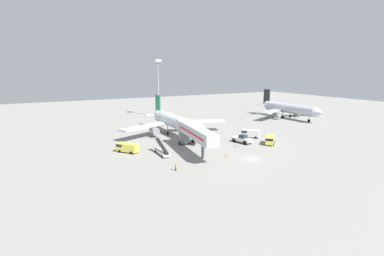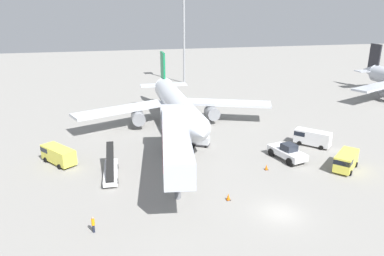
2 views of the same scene
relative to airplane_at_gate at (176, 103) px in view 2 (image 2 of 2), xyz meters
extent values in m
plane|color=gray|center=(4.87, -30.53, -4.07)|extent=(300.00, 300.00, 0.00)
cylinder|color=silver|center=(0.01, -1.23, 0.10)|extent=(4.14, 26.97, 3.96)
cone|color=silver|center=(0.11, -16.30, 0.10)|extent=(3.90, 3.22, 3.88)
cone|color=silver|center=(-0.10, 14.73, 0.40)|extent=(3.79, 4.99, 3.76)
cube|color=#147A47|center=(-0.09, 13.49, 4.06)|extent=(0.39, 3.90, 6.33)
cube|color=silver|center=(2.28, 13.15, 0.60)|extent=(4.77, 2.87, 0.24)
cube|color=silver|center=(-2.46, 13.12, 0.60)|extent=(4.77, 2.87, 0.24)
cube|color=silver|center=(9.39, 1.20, -0.79)|extent=(16.71, 9.68, 0.44)
cube|color=silver|center=(-9.41, 1.08, -0.79)|extent=(16.68, 9.86, 0.44)
cylinder|color=gray|center=(6.61, 0.19, -2.19)|extent=(2.27, 2.94, 2.25)
cylinder|color=gray|center=(-6.61, 0.10, -2.19)|extent=(2.27, 2.94, 2.25)
cylinder|color=gray|center=(0.08, -11.74, -2.30)|extent=(0.28, 0.28, 2.43)
cylinder|color=black|center=(0.08, -11.74, -3.52)|extent=(0.36, 1.10, 1.10)
cylinder|color=gray|center=(2.27, 0.40, -2.30)|extent=(0.28, 0.28, 2.43)
cylinder|color=black|center=(2.27, 0.40, -3.52)|extent=(0.36, 1.10, 1.10)
cylinder|color=gray|center=(-2.28, 0.37, -2.30)|extent=(0.28, 0.28, 2.43)
cylinder|color=black|center=(-2.28, 0.37, -3.52)|extent=(0.36, 1.10, 1.10)
cube|color=#B2B7C1|center=(-4.10, -21.32, 1.15)|extent=(5.77, 19.31, 2.70)
cube|color=red|center=(-5.60, -21.10, 1.15)|extent=(2.40, 15.86, 0.44)
cube|color=#B2B7C1|center=(-2.61, -11.29, 1.15)|extent=(3.82, 3.28, 2.84)
cube|color=#232833|center=(-2.42, -10.00, 1.40)|extent=(3.30, 0.72, 0.90)
cube|color=slate|center=(-2.70, -11.88, -1.93)|extent=(2.79, 2.16, 3.47)
cylinder|color=black|center=(-4.11, -11.67, -3.67)|extent=(0.41, 0.84, 0.80)
cylinder|color=black|center=(-1.29, -12.09, -3.67)|extent=(0.41, 0.84, 0.80)
cylinder|color=slate|center=(-4.66, -25.09, -2.13)|extent=(0.70, 0.70, 3.87)
cube|color=white|center=(12.02, -18.05, -3.08)|extent=(3.72, 6.15, 0.87)
cube|color=#232833|center=(12.09, -18.33, -2.20)|extent=(2.06, 2.15, 0.90)
cylinder|color=black|center=(13.57, -19.58, -3.52)|extent=(0.66, 1.16, 1.10)
cylinder|color=black|center=(11.37, -20.14, -3.52)|extent=(0.66, 1.16, 1.10)
cylinder|color=black|center=(12.67, -15.97, -3.52)|extent=(0.66, 1.16, 1.10)
cylinder|color=black|center=(10.46, -16.52, -3.52)|extent=(0.66, 1.16, 1.10)
cube|color=white|center=(-11.70, -17.89, -3.49)|extent=(1.93, 7.12, 0.55)
cube|color=black|center=(-11.70, -17.89, -1.97)|extent=(1.20, 7.13, 2.44)
cylinder|color=black|center=(-12.39, -15.74, -3.77)|extent=(0.24, 0.61, 0.60)
cylinder|color=black|center=(-10.83, -15.81, -3.77)|extent=(0.24, 0.61, 0.60)
cylinder|color=black|center=(-12.56, -19.97, -3.77)|extent=(0.24, 0.61, 0.60)
cylinder|color=black|center=(-11.01, -20.04, -3.77)|extent=(0.24, 0.61, 0.60)
cube|color=#E5DB4C|center=(17.86, -22.76, -2.79)|extent=(5.04, 4.79, 1.97)
cube|color=#1E232D|center=(16.59, -23.88, -2.36)|extent=(2.54, 2.58, 0.63)
cylinder|color=black|center=(17.34, -24.50, -3.73)|extent=(0.75, 0.72, 0.68)
cylinder|color=black|center=(16.07, -23.06, -3.73)|extent=(0.75, 0.72, 0.68)
cylinder|color=black|center=(19.65, -22.46, -3.73)|extent=(0.75, 0.72, 0.68)
cylinder|color=black|center=(18.37, -21.02, -3.73)|extent=(0.75, 0.72, 0.68)
cube|color=white|center=(18.13, -14.26, -2.74)|extent=(4.84, 5.07, 2.08)
cube|color=#1E232D|center=(16.94, -12.95, -2.28)|extent=(2.48, 2.46, 0.66)
cylinder|color=black|center=(16.40, -13.65, -3.73)|extent=(0.70, 0.72, 0.68)
cylinder|color=black|center=(17.69, -12.49, -3.73)|extent=(0.70, 0.72, 0.68)
cylinder|color=black|center=(18.58, -16.04, -3.73)|extent=(0.70, 0.72, 0.68)
cylinder|color=black|center=(19.86, -14.88, -3.73)|extent=(0.70, 0.72, 0.68)
cube|color=#E5DB4C|center=(-18.37, -12.26, -2.80)|extent=(4.94, 5.64, 1.95)
cube|color=#1E232D|center=(-19.50, -10.76, -2.37)|extent=(2.69, 2.64, 0.62)
cylinder|color=black|center=(-20.17, -11.47, -3.73)|extent=(0.70, 0.76, 0.68)
cylinder|color=black|center=(-18.63, -10.31, -3.73)|extent=(0.70, 0.76, 0.68)
cylinder|color=black|center=(-18.10, -14.21, -3.73)|extent=(0.70, 0.76, 0.68)
cylinder|color=black|center=(-16.56, -13.06, -3.73)|extent=(0.70, 0.76, 0.68)
cube|color=#38383D|center=(1.76, -10.42, -3.78)|extent=(2.94, 2.46, 0.22)
cube|color=silver|center=(1.76, -10.42, -3.12)|extent=(2.94, 2.46, 1.10)
cylinder|color=black|center=(2.86, -10.31, -3.89)|extent=(0.37, 0.28, 0.36)
cylinder|color=black|center=(2.25, -11.41, -3.89)|extent=(0.37, 0.28, 0.36)
cylinder|color=black|center=(1.27, -9.42, -3.89)|extent=(0.37, 0.28, 0.36)
cylinder|color=black|center=(0.65, -10.53, -3.89)|extent=(0.37, 0.28, 0.36)
cylinder|color=#1E2333|center=(-13.53, -29.53, -3.67)|extent=(0.31, 0.31, 0.79)
cylinder|color=orange|center=(-13.53, -29.53, -2.97)|extent=(0.42, 0.42, 0.62)
sphere|color=tan|center=(-13.53, -29.53, -2.53)|extent=(0.21, 0.21, 0.21)
cube|color=black|center=(7.87, -20.56, -4.06)|extent=(0.47, 0.47, 0.03)
cone|color=orange|center=(7.87, -20.56, -3.70)|extent=(0.40, 0.40, 0.69)
cube|color=black|center=(0.61, -26.74, -4.06)|extent=(0.50, 0.50, 0.03)
cone|color=orange|center=(0.61, -26.74, -3.67)|extent=(0.43, 0.43, 0.74)
cone|color=#B7BCC6|center=(54.32, 19.93, 0.37)|extent=(3.78, 4.67, 3.72)
cube|color=#232328|center=(54.33, 18.77, 4.00)|extent=(0.41, 3.63, 6.26)
cube|color=#B7BCC6|center=(56.68, 18.47, 0.57)|extent=(4.73, 2.70, 0.24)
cube|color=#B7BCC6|center=(51.99, 18.41, 0.57)|extent=(4.73, 2.70, 0.24)
cube|color=#B7BCC6|center=(46.19, 6.98, -0.80)|extent=(14.53, 8.85, 0.44)
cylinder|color=#93969B|center=(9.31, 36.59, 7.46)|extent=(0.56, 0.56, 23.06)
camera|label=1|loc=(-36.59, -79.32, 15.82)|focal=26.92mm
camera|label=2|loc=(-11.24, -59.76, 15.94)|focal=33.85mm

